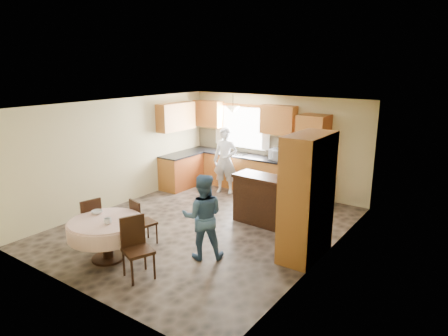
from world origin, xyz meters
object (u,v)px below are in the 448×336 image
chair_left (90,220)px  chair_back (140,220)px  sideboard (265,202)px  person_dining (203,217)px  oven_tower (312,159)px  cupboard (307,197)px  chair_right (136,244)px  person_sink (225,160)px  dining_table (106,229)px

chair_left → chair_back: size_ratio=1.06×
sideboard → person_dining: (-0.14, -1.92, 0.26)m
oven_tower → chair_left: size_ratio=2.29×
cupboard → chair_right: cupboard is taller
oven_tower → cupboard: cupboard is taller
chair_left → cupboard: bearing=131.6°
oven_tower → chair_back: oven_tower is taller
sideboard → chair_right: size_ratio=1.39×
oven_tower → chair_back: (-1.60, -4.04, -0.58)m
sideboard → person_sink: person_sink is taller
sideboard → dining_table: size_ratio=1.07×
sideboard → chair_back: (-1.39, -2.19, 0.00)m
sideboard → cupboard: bearing=-31.4°
chair_left → chair_right: 1.50m
oven_tower → sideboard: bearing=-96.5°
cupboard → chair_left: 3.91m
chair_left → person_dining: bearing=125.9°
cupboard → person_sink: size_ratio=1.26×
sideboard → chair_back: 2.59m
chair_right → person_sink: (-1.29, 4.28, 0.32)m
chair_back → person_sink: size_ratio=0.51×
dining_table → chair_right: (0.82, -0.09, -0.02)m
cupboard → dining_table: 3.44m
oven_tower → person_sink: bearing=-164.3°
dining_table → cupboard: bearing=37.3°
person_dining → chair_left: bearing=-13.2°
oven_tower → cupboard: (1.07, -2.72, 0.02)m
sideboard → chair_back: bearing=-119.7°
sideboard → dining_table: (-1.43, -2.93, 0.08)m
person_sink → oven_tower: bearing=-1.9°
oven_tower → person_sink: 2.20m
chair_left → chair_back: (0.70, 0.58, -0.03)m
dining_table → person_sink: person_sink is taller
chair_left → chair_back: 0.91m
chair_right → cupboard: bearing=-20.2°
sideboard → person_sink: size_ratio=0.79×
chair_right → sideboard: bearing=9.7°
dining_table → sideboard: bearing=64.1°
cupboard → dining_table: size_ratio=1.71×
oven_tower → chair_back: 4.38m
chair_right → person_sink: size_ratio=0.57×
cupboard → chair_back: 3.04m
chair_back → sideboard: bearing=-108.2°
sideboard → chair_left: bearing=-124.3°
sideboard → person_dining: bearing=-91.5°
cupboard → chair_back: cupboard is taller
dining_table → person_dining: (1.29, 1.02, 0.19)m
chair_left → person_sink: size_ratio=0.54×
chair_left → person_sink: bearing=-170.6°
chair_left → chair_back: bearing=142.0°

